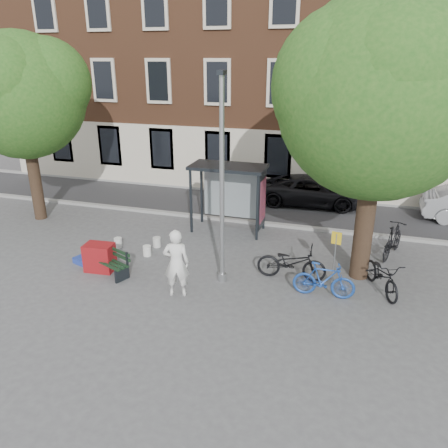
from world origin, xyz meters
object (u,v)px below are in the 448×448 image
bike_a (291,262)px  notice_sign (336,248)px  bench (109,262)px  bike_d (393,240)px  bike_b (324,280)px  car_dark (313,191)px  bus_shelter (239,184)px  painter (176,263)px  bike_c (382,275)px  red_stand (100,257)px  lamppost (222,194)px

bike_a → notice_sign: bearing=-89.5°
bench → bike_d: size_ratio=0.85×
bike_b → car_dark: size_ratio=0.37×
notice_sign → bus_shelter: bearing=150.5°
car_dark → notice_sign: size_ratio=2.82×
painter → bike_b: size_ratio=1.15×
bench → bike_c: bearing=32.5°
notice_sign → bike_c: bearing=9.1°
bike_d → red_stand: 9.79m
bike_d → red_stand: bearing=42.3°
bench → bike_d: bike_d is taller
bike_a → bike_b: bearing=-129.3°
bike_a → bike_d: size_ratio=1.08×
bike_c → bike_a: bearing=155.9°
painter → bike_a: size_ratio=0.95×
bench → bike_c: (8.16, 1.32, 0.15)m
bus_shelter → bike_c: bearing=-32.9°
notice_sign → red_stand: bearing=-158.7°
bike_d → red_stand: (-8.99, -3.87, -0.14)m
bike_d → bench: bearing=43.9°
lamppost → bench: 4.31m
bike_d → red_stand: bike_d is taller
bike_b → red_stand: (-6.98, -0.42, -0.08)m
lamppost → bike_c: (4.63, 0.72, -2.26)m
lamppost → bike_b: size_ratio=3.48×
bike_a → red_stand: 6.06m
lamppost → notice_sign: (3.25, 0.77, -1.60)m
bench → bus_shelter: bearing=81.5°
bus_shelter → car_dark: size_ratio=0.60×
painter → bike_b: painter is taller
bench → bike_c: bike_c is taller
bench → bike_a: 5.69m
bike_d → bus_shelter: bearing=11.7°
bike_a → car_dark: car_dark is taller
bike_a → bike_c: size_ratio=1.06×
bike_b → car_dark: 8.42m
bike_b → car_dark: bearing=7.5°
lamppost → bench: size_ratio=3.68×
bike_c → bike_d: bearing=56.8°
lamppost → bus_shelter: (-0.61, 4.11, -0.87)m
bike_b → car_dark: car_dark is taller
bike_d → red_stand: size_ratio=2.17×
bike_d → car_dark: size_ratio=0.41×
lamppost → red_stand: bearing=-172.8°
painter → notice_sign: 4.67m
red_stand → bike_c: bearing=8.1°
bike_b → bike_c: (1.58, 0.80, -0.00)m
bike_b → bike_d: size_ratio=0.90×
bike_d → bike_a: bearing=60.1°
bike_b → bike_d: 3.99m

